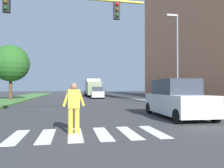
# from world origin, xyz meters

# --- Properties ---
(ground_plane) EXTENTS (140.00, 140.00, 0.00)m
(ground_plane) POSITION_xyz_m (0.00, 30.00, 0.00)
(ground_plane) COLOR #38383A
(crosswalk) EXTENTS (4.95, 2.20, 0.01)m
(crosswalk) POSITION_xyz_m (0.00, 7.10, 0.00)
(crosswalk) COLOR silver
(crosswalk) RESTS_ON ground_plane
(median_strip) EXTENTS (4.22, 64.00, 0.15)m
(median_strip) POSITION_xyz_m (-7.68, 28.00, 0.07)
(median_strip) COLOR #477A38
(median_strip) RESTS_ON ground_plane
(tree_far) EXTENTS (4.26, 4.26, 6.37)m
(tree_far) POSITION_xyz_m (-7.52, 26.86, 4.38)
(tree_far) COLOR #4C3823
(tree_far) RESTS_ON median_strip
(sidewalk_right) EXTENTS (3.00, 64.00, 0.15)m
(sidewalk_right) POSITION_xyz_m (8.61, 28.00, 0.07)
(sidewalk_right) COLOR #9E9991
(sidewalk_right) RESTS_ON ground_plane
(traffic_light_gantry) EXTENTS (8.74, 0.30, 6.00)m
(traffic_light_gantry) POSITION_xyz_m (-3.32, 9.66, 4.35)
(traffic_light_gantry) COLOR gold
(traffic_light_gantry) RESTS_ON median_strip
(street_lamp_right) EXTENTS (1.02, 0.24, 7.50)m
(street_lamp_right) POSITION_xyz_m (8.01, 16.50, 4.59)
(street_lamp_right) COLOR slate
(street_lamp_right) RESTS_ON sidewalk_right
(pedestrian_performer) EXTENTS (0.75, 0.26, 1.69)m
(pedestrian_performer) POSITION_xyz_m (-0.50, 7.25, 0.93)
(pedestrian_performer) COLOR gold
(pedestrian_performer) RESTS_ON ground_plane
(suv_crossing) EXTENTS (2.10, 4.66, 1.97)m
(suv_crossing) POSITION_xyz_m (4.78, 10.30, 0.93)
(suv_crossing) COLOR silver
(suv_crossing) RESTS_ON ground_plane
(sedan_midblock) EXTENTS (2.06, 4.60, 1.68)m
(sedan_midblock) POSITION_xyz_m (3.17, 31.20, 0.78)
(sedan_midblock) COLOR #B7B7BC
(sedan_midblock) RESTS_ON ground_plane
(sedan_distant) EXTENTS (2.18, 4.46, 1.69)m
(sedan_distant) POSITION_xyz_m (3.21, 44.25, 0.78)
(sedan_distant) COLOR silver
(sedan_distant) RESTS_ON ground_plane
(truck_box_delivery) EXTENTS (2.40, 6.20, 3.10)m
(truck_box_delivery) POSITION_xyz_m (3.20, 37.81, 1.63)
(truck_box_delivery) COLOR gray
(truck_box_delivery) RESTS_ON ground_plane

